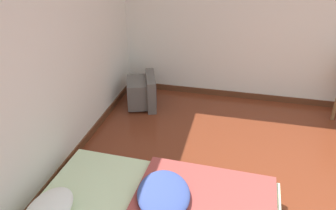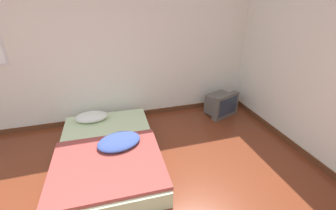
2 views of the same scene
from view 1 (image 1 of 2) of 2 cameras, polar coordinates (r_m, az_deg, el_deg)
The scene contains 2 objects.
wall_right at distance 4.82m, azimuth 26.45°, elevation 13.80°, with size 0.08×7.94×2.60m.
crt_tv at distance 4.67m, azimuth -4.41°, elevation 2.32°, with size 0.62×0.54×0.46m.
Camera 1 is at (-1.65, 1.05, 2.28)m, focal length 35.00 mm.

